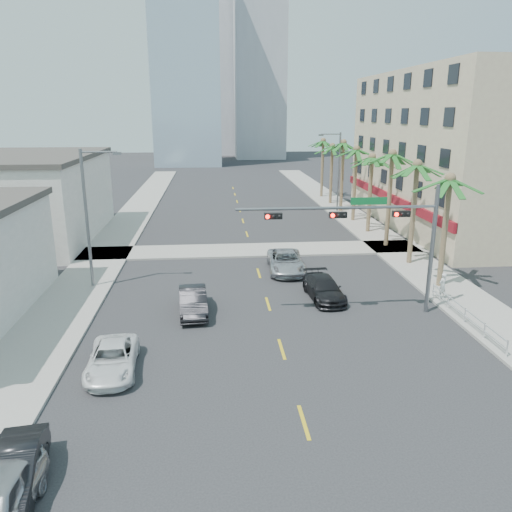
{
  "coord_description": "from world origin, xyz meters",
  "views": [
    {
      "loc": [
        -3.21,
        -17.95,
        11.15
      ],
      "look_at": [
        -0.87,
        8.42,
        3.5
      ],
      "focal_mm": 35.0,
      "sensor_mm": 36.0,
      "label": 1
    }
  ],
  "objects_px": {
    "traffic_signal_mast": "(378,228)",
    "car_lane_left": "(193,301)",
    "pedestrian": "(442,286)",
    "car_lane_right": "(324,288)",
    "car_parked_far": "(112,359)",
    "car_parked_mid": "(14,472)",
    "car_lane_center": "(286,261)"
  },
  "relations": [
    {
      "from": "car_lane_left",
      "to": "car_lane_right",
      "type": "bearing_deg",
      "value": 7.59
    },
    {
      "from": "car_lane_right",
      "to": "pedestrian",
      "type": "height_order",
      "value": "pedestrian"
    },
    {
      "from": "car_parked_far",
      "to": "car_lane_center",
      "type": "height_order",
      "value": "car_lane_center"
    },
    {
      "from": "car_lane_left",
      "to": "car_lane_right",
      "type": "xyz_separation_m",
      "value": [
        7.99,
        1.62,
        -0.05
      ]
    },
    {
      "from": "traffic_signal_mast",
      "to": "car_lane_left",
      "type": "height_order",
      "value": "traffic_signal_mast"
    },
    {
      "from": "car_lane_left",
      "to": "car_lane_center",
      "type": "xyz_separation_m",
      "value": [
        6.45,
        7.31,
        0.02
      ]
    },
    {
      "from": "car_parked_far",
      "to": "car_lane_right",
      "type": "xyz_separation_m",
      "value": [
        11.34,
        8.11,
        0.05
      ]
    },
    {
      "from": "traffic_signal_mast",
      "to": "car_parked_mid",
      "type": "relative_size",
      "value": 2.7
    },
    {
      "from": "car_lane_right",
      "to": "pedestrian",
      "type": "bearing_deg",
      "value": -11.06
    },
    {
      "from": "traffic_signal_mast",
      "to": "car_parked_mid",
      "type": "height_order",
      "value": "traffic_signal_mast"
    },
    {
      "from": "traffic_signal_mast",
      "to": "pedestrian",
      "type": "relative_size",
      "value": 6.94
    },
    {
      "from": "car_lane_right",
      "to": "car_parked_far",
      "type": "bearing_deg",
      "value": -148.21
    },
    {
      "from": "car_lane_center",
      "to": "pedestrian",
      "type": "bearing_deg",
      "value": -34.64
    },
    {
      "from": "traffic_signal_mast",
      "to": "car_lane_right",
      "type": "relative_size",
      "value": 2.4
    },
    {
      "from": "pedestrian",
      "to": "car_lane_center",
      "type": "bearing_deg",
      "value": -65.64
    },
    {
      "from": "traffic_signal_mast",
      "to": "pedestrian",
      "type": "xyz_separation_m",
      "value": [
        4.91,
        1.73,
        -4.11
      ]
    },
    {
      "from": "car_parked_mid",
      "to": "car_lane_right",
      "type": "height_order",
      "value": "car_parked_mid"
    },
    {
      "from": "traffic_signal_mast",
      "to": "car_lane_left",
      "type": "xyz_separation_m",
      "value": [
        -10.23,
        1.02,
        -4.34
      ]
    },
    {
      "from": "traffic_signal_mast",
      "to": "car_lane_right",
      "type": "bearing_deg",
      "value": 130.29
    },
    {
      "from": "car_lane_left",
      "to": "car_parked_mid",
      "type": "bearing_deg",
      "value": -113.81
    },
    {
      "from": "car_parked_mid",
      "to": "car_lane_center",
      "type": "xyz_separation_m",
      "value": [
        11.4,
        20.99,
        0.07
      ]
    },
    {
      "from": "car_lane_right",
      "to": "pedestrian",
      "type": "xyz_separation_m",
      "value": [
        7.15,
        -0.92,
        0.28
      ]
    },
    {
      "from": "car_parked_mid",
      "to": "car_lane_left",
      "type": "distance_m",
      "value": 14.55
    },
    {
      "from": "car_lane_right",
      "to": "pedestrian",
      "type": "relative_size",
      "value": 2.89
    },
    {
      "from": "car_lane_center",
      "to": "car_lane_right",
      "type": "relative_size",
      "value": 1.16
    },
    {
      "from": "pedestrian",
      "to": "car_parked_far",
      "type": "bearing_deg",
      "value": -7.16
    },
    {
      "from": "car_parked_mid",
      "to": "pedestrian",
      "type": "height_order",
      "value": "pedestrian"
    },
    {
      "from": "car_parked_far",
      "to": "car_lane_right",
      "type": "distance_m",
      "value": 13.94
    },
    {
      "from": "car_lane_right",
      "to": "car_lane_center",
      "type": "bearing_deg",
      "value": 101.39
    },
    {
      "from": "car_lane_right",
      "to": "pedestrian",
      "type": "distance_m",
      "value": 7.22
    },
    {
      "from": "car_parked_far",
      "to": "car_lane_left",
      "type": "relative_size",
      "value": 1.02
    },
    {
      "from": "traffic_signal_mast",
      "to": "car_parked_far",
      "type": "relative_size",
      "value": 2.48
    }
  ]
}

